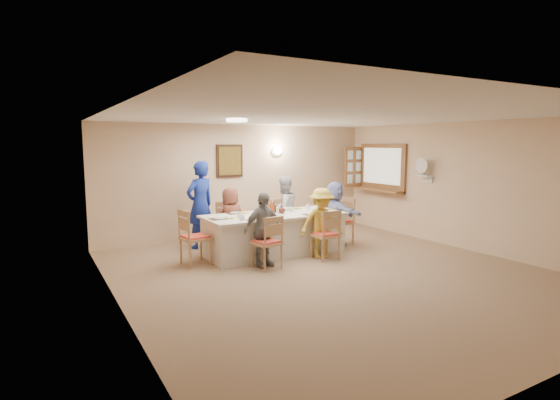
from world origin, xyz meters
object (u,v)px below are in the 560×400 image
desk_fan (423,169)px  chair_right_end (340,221)px  diner_back_left (231,219)px  caregiver (200,205)px  diner_back_right (284,210)px  diner_front_right (321,223)px  chair_back_right (281,221)px  condiment_ketchup (272,207)px  chair_front_left (266,242)px  chair_front_right (325,234)px  diner_right_end (335,214)px  chair_back_left (228,226)px  diner_front_left (263,230)px  dining_table (274,234)px  chair_left_end (196,237)px  serving_hatch (382,168)px

desk_fan → chair_right_end: desk_fan is taller
diner_back_left → caregiver: size_ratio=0.71×
diner_back_right → diner_front_right: size_ratio=1.11×
chair_back_right → chair_right_end: 1.24m
chair_right_end → condiment_ketchup: size_ratio=3.74×
chair_right_end → diner_back_right: size_ratio=0.69×
chair_back_right → chair_front_left: (-1.20, -1.60, 0.00)m
chair_front_right → condiment_ketchup: condiment_ketchup is taller
desk_fan → diner_back_right: (-2.69, 1.25, -0.84)m
diner_right_end → chair_back_right: bearing=42.3°
chair_front_left → chair_right_end: 2.29m
desk_fan → chair_back_left: desk_fan is taller
diner_front_left → chair_back_left: bearing=82.2°
diner_front_right → condiment_ketchup: (-0.65, 0.69, 0.25)m
chair_back_right → chair_back_left: bearing=177.4°
chair_back_right → diner_right_end: diner_right_end is taller
chair_front_right → dining_table: bearing=-53.2°
chair_left_end → diner_right_end: 2.97m
serving_hatch → chair_right_end: size_ratio=1.54×
caregiver → chair_back_left: bearing=122.7°
diner_front_left → chair_left_end: bearing=136.6°
serving_hatch → chair_right_end: bearing=-157.2°
dining_table → caregiver: (-1.05, 1.15, 0.49)m
chair_back_right → chair_left_end: chair_left_end is taller
desk_fan → diner_right_end: bearing=163.0°
chair_left_end → diner_front_left: size_ratio=0.77×
chair_front_right → diner_right_end: size_ratio=0.69×
serving_hatch → diner_right_end: serving_hatch is taller
desk_fan → caregiver: (-4.34, 1.72, -0.68)m
dining_table → chair_right_end: chair_right_end is taller
chair_left_end → chair_right_end: bearing=-96.8°
chair_front_right → condiment_ketchup: bearing=-51.4°
diner_front_right → diner_right_end: (0.82, 0.68, 0.02)m
chair_back_left → diner_front_right: diner_front_right is taller
chair_left_end → serving_hatch: bearing=-87.8°
dining_table → diner_back_right: size_ratio=1.88×
condiment_ketchup → chair_back_left: bearing=124.9°
chair_front_right → caregiver: 2.59m
serving_hatch → diner_back_left: 4.10m
chair_back_left → diner_right_end: bearing=-14.5°
chair_back_right → caregiver: bearing=165.4°
diner_front_left → diner_front_right: 1.20m
diner_front_left → serving_hatch: bearing=12.2°
chair_right_end → diner_back_right: 1.19m
serving_hatch → chair_front_right: serving_hatch is taller
dining_table → chair_back_left: bearing=126.9°
chair_left_end → diner_front_left: 1.18m
chair_back_left → caregiver: bearing=149.2°
chair_front_right → diner_back_left: 1.91m
chair_front_right → chair_front_left: bearing=-0.1°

